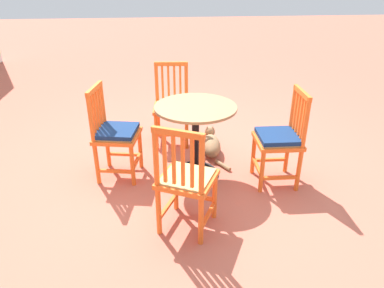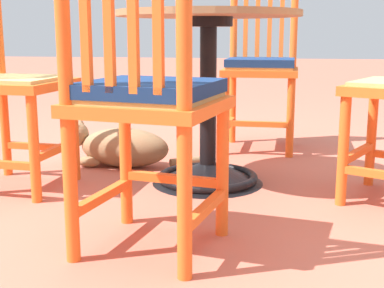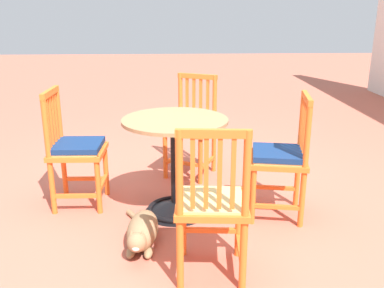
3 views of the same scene
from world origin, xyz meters
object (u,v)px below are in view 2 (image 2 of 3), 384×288
at_px(cafe_table, 208,118).
at_px(orange_chair_at_corner, 261,69).
at_px(orange_chair_facing_out, 8,84).
at_px(tabby_cat, 118,147).
at_px(orange_chair_tucked_in, 147,102).

distance_m(cafe_table, orange_chair_at_corner, 0.80).
bearing_deg(orange_chair_facing_out, tabby_cat, -127.67).
bearing_deg(orange_chair_facing_out, orange_chair_tucked_in, 141.99).
bearing_deg(orange_chair_tucked_in, orange_chair_facing_out, -38.01).
relative_size(orange_chair_facing_out, tabby_cat, 1.24).
bearing_deg(cafe_table, tabby_cat, -25.45).
distance_m(cafe_table, tabby_cat, 0.56).
distance_m(orange_chair_tucked_in, orange_chair_at_corner, 1.54).
relative_size(cafe_table, orange_chair_at_corner, 0.83).
height_order(cafe_table, tabby_cat, cafe_table).
bearing_deg(orange_chair_facing_out, cafe_table, -166.38).
bearing_deg(orange_chair_facing_out, orange_chair_at_corner, -135.89).
bearing_deg(orange_chair_tucked_in, orange_chair_at_corner, -99.69).
bearing_deg(orange_chair_at_corner, cafe_table, 76.14).
xyz_separation_m(cafe_table, orange_chair_at_corner, (-0.19, -0.76, 0.16)).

